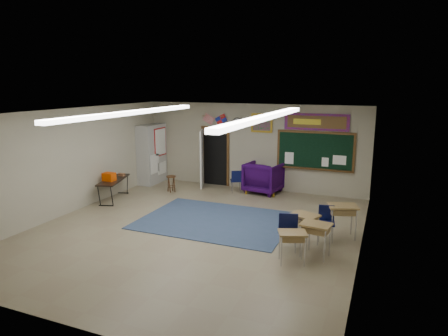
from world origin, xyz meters
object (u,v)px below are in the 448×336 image
at_px(student_desk_front_right, 342,219).
at_px(wooden_stool, 171,184).
at_px(student_desk_front_left, 304,228).
at_px(folding_table, 114,188).
at_px(wingback_armchair, 264,177).

height_order(student_desk_front_right, wooden_stool, student_desk_front_right).
xyz_separation_m(student_desk_front_left, folding_table, (-6.41, 1.36, -0.04)).
height_order(folding_table, wooden_stool, folding_table).
bearing_deg(student_desk_front_right, wingback_armchair, 113.46).
distance_m(wingback_armchair, folding_table, 5.00).
relative_size(student_desk_front_left, folding_table, 0.43).
xyz_separation_m(folding_table, wooden_stool, (1.25, 1.53, -0.08)).
xyz_separation_m(student_desk_front_left, wooden_stool, (-5.16, 2.89, -0.12)).
xyz_separation_m(wingback_armchair, student_desk_front_left, (2.19, -4.03, -0.11)).
relative_size(wingback_armchair, student_desk_front_left, 1.56).
bearing_deg(wingback_armchair, wooden_stool, 30.28).
xyz_separation_m(student_desk_front_right, wooden_stool, (-5.92, 2.09, -0.17)).
bearing_deg(student_desk_front_right, wooden_stool, 141.74).
height_order(student_desk_front_left, wooden_stool, student_desk_front_left).
height_order(wingback_armchair, student_desk_front_right, wingback_armchair).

